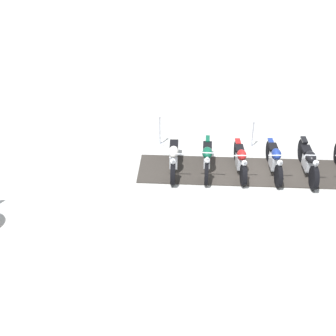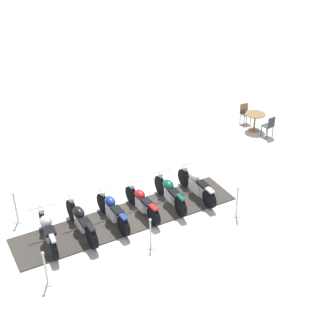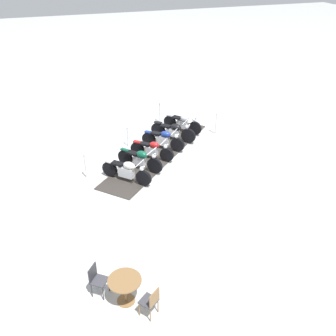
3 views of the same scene
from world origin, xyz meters
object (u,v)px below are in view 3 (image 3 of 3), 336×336
stanchion_right_rear (216,126)px  motorcycle_navy (163,139)px  motorcycle_chrome (183,123)px  motorcycle_forest (140,159)px  stanchion_left_rear (160,115)px  motorcycle_maroon (152,150)px  stanchion_left_mid (128,140)px  stanchion_left_front (86,170)px  cafe_table (125,285)px  motorcycle_black (174,131)px  cafe_chair_near_table (97,278)px  cafe_chair_across_table (151,301)px  motorcycle_cream (127,171)px

stanchion_right_rear → motorcycle_navy: bearing=103.8°
motorcycle_navy → motorcycle_chrome: 2.07m
motorcycle_forest → stanchion_left_rear: size_ratio=1.50×
stanchion_right_rear → motorcycle_maroon: bearing=111.4°
stanchion_left_mid → stanchion_left_front: bearing=134.4°
motorcycle_chrome → stanchion_left_front: 5.96m
stanchion_right_rear → stanchion_left_front: (-2.14, 6.70, -0.01)m
stanchion_left_front → stanchion_left_mid: bearing=-45.6°
motorcycle_navy → cafe_table: size_ratio=1.85×
motorcycle_maroon → stanchion_left_mid: stanchion_left_mid is taller
motorcycle_chrome → stanchion_left_mid: size_ratio=1.66×
motorcycle_black → stanchion_left_front: size_ratio=1.58×
stanchion_left_mid → stanchion_left_rear: stanchion_left_rear is taller
motorcycle_forest → cafe_chair_near_table: motorcycle_forest is taller
motorcycle_black → cafe_chair_across_table: motorcycle_black is taller
motorcycle_forest → cafe_chair_near_table: 6.64m
motorcycle_maroon → stanchion_right_rear: bearing=63.3°
stanchion_right_rear → cafe_chair_across_table: size_ratio=1.22×
motorcycle_chrome → cafe_table: bearing=-68.9°
motorcycle_forest → motorcycle_black: bearing=91.7°
motorcycle_cream → motorcycle_navy: bearing=89.1°
motorcycle_forest → stanchion_left_mid: motorcycle_forest is taller
motorcycle_chrome → cafe_chair_near_table: bearing=-73.3°
motorcycle_cream → stanchion_right_rear: 5.95m
stanchion_left_front → motorcycle_forest: bearing=-91.0°
motorcycle_cream → motorcycle_black: size_ratio=0.96×
motorcycle_maroon → stanchion_left_mid: 1.69m
motorcycle_forest → cafe_chair_across_table: size_ratio=1.82×
stanchion_left_front → cafe_table: size_ratio=1.25×
stanchion_left_front → motorcycle_maroon: bearing=-77.0°
motorcycle_cream → motorcycle_maroon: (1.46, -1.48, -0.03)m
motorcycle_navy → motorcycle_chrome: (1.45, -1.49, 0.03)m
motorcycle_cream → motorcycle_forest: size_ratio=1.02×
motorcycle_maroon → stanchion_left_front: 3.08m
motorcycle_forest → cafe_table: 6.87m
stanchion_right_rear → cafe_table: (-8.71, 6.59, 0.19)m
motorcycle_navy → stanchion_right_rear: size_ratio=1.48×
motorcycle_forest → stanchion_left_front: bearing=-133.7°
motorcycle_forest → cafe_table: motorcycle_forest is taller
stanchion_left_mid → stanchion_left_rear: size_ratio=0.92×
motorcycle_forest → motorcycle_black: size_ratio=0.94×
motorcycle_cream → cafe_table: bearing=-58.9°
motorcycle_black → cafe_table: 9.74m
stanchion_left_mid → cafe_table: stanchion_left_mid is taller
stanchion_left_mid → motorcycle_cream: bearing=166.2°
stanchion_left_rear → cafe_chair_across_table: size_ratio=1.21×
motorcycle_navy → stanchion_left_mid: bearing=-165.2°
motorcycle_chrome → cafe_chair_near_table: size_ratio=1.79×
cafe_chair_near_table → motorcycle_chrome: bearing=94.8°
stanchion_left_rear → cafe_chair_across_table: 12.24m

